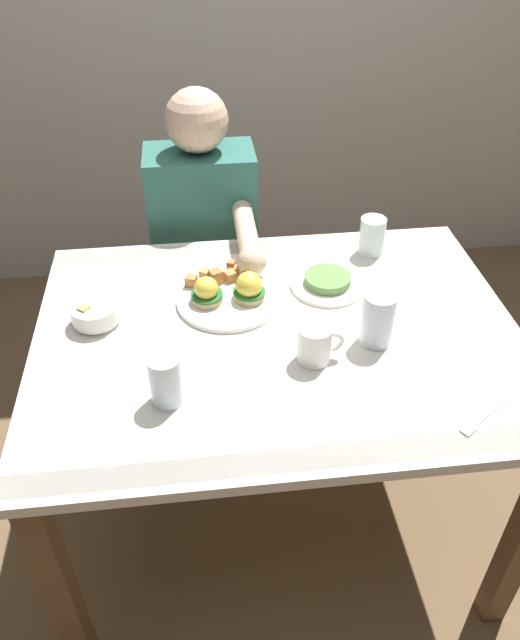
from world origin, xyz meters
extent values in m
plane|color=brown|center=(0.00, 0.00, 0.00)|extent=(6.00, 6.00, 0.00)
cube|color=white|center=(0.00, 0.00, 0.73)|extent=(1.20, 0.90, 0.03)
cube|color=#B23838|center=(0.00, -0.40, 0.74)|extent=(1.20, 0.06, 0.00)
cube|color=#B23838|center=(0.00, 0.40, 0.74)|extent=(1.20, 0.06, 0.00)
cube|color=brown|center=(-0.55, -0.40, 0.36)|extent=(0.06, 0.06, 0.71)
cube|color=brown|center=(-0.55, 0.40, 0.36)|extent=(0.06, 0.06, 0.71)
cube|color=brown|center=(0.55, 0.40, 0.36)|extent=(0.06, 0.06, 0.71)
cylinder|color=white|center=(-0.11, 0.14, 0.75)|extent=(0.27, 0.27, 0.01)
cylinder|color=tan|center=(-0.17, 0.13, 0.76)|extent=(0.08, 0.08, 0.02)
cylinder|color=#236028|center=(-0.17, 0.13, 0.78)|extent=(0.08, 0.08, 0.01)
sphere|color=yellow|center=(-0.17, 0.13, 0.79)|extent=(0.06, 0.06, 0.06)
cylinder|color=tan|center=(-0.06, 0.13, 0.76)|extent=(0.08, 0.08, 0.02)
cylinder|color=#286B2D|center=(-0.06, 0.13, 0.78)|extent=(0.08, 0.08, 0.01)
sphere|color=yellow|center=(-0.06, 0.13, 0.80)|extent=(0.07, 0.07, 0.07)
cube|color=tan|center=(-0.09, 0.24, 0.77)|extent=(0.03, 0.03, 0.03)
cube|color=#AD7038|center=(-0.14, 0.21, 0.77)|extent=(0.04, 0.04, 0.04)
cube|color=#AD7038|center=(-0.05, 0.20, 0.77)|extent=(0.03, 0.03, 0.04)
cube|color=tan|center=(-0.17, 0.23, 0.77)|extent=(0.04, 0.04, 0.03)
cube|color=#AD7038|center=(-0.10, 0.25, 0.77)|extent=(0.03, 0.03, 0.04)
cube|color=#B77A42|center=(-0.21, 0.20, 0.77)|extent=(0.04, 0.04, 0.03)
cube|color=#B77A42|center=(-0.10, 0.21, 0.77)|extent=(0.04, 0.04, 0.03)
cylinder|color=white|center=(-0.45, 0.09, 0.74)|extent=(0.10, 0.10, 0.01)
cylinder|color=white|center=(-0.45, 0.09, 0.77)|extent=(0.12, 0.12, 0.04)
cube|color=#B7E093|center=(-0.47, 0.07, 0.77)|extent=(0.03, 0.03, 0.02)
cube|color=#F4A85B|center=(-0.45, 0.09, 0.78)|extent=(0.03, 0.03, 0.02)
cube|color=#B7E093|center=(-0.44, 0.07, 0.77)|extent=(0.03, 0.03, 0.03)
cube|color=#F4A85B|center=(-0.47, 0.08, 0.79)|extent=(0.04, 0.04, 0.03)
cube|color=#B7E093|center=(-0.46, 0.08, 0.78)|extent=(0.03, 0.03, 0.03)
cube|color=#F4DB66|center=(-0.46, 0.06, 0.77)|extent=(0.03, 0.03, 0.03)
cube|color=#F4DB66|center=(-0.46, 0.07, 0.77)|extent=(0.03, 0.03, 0.02)
cylinder|color=white|center=(0.07, -0.11, 0.79)|extent=(0.08, 0.08, 0.09)
cylinder|color=black|center=(0.07, -0.11, 0.83)|extent=(0.07, 0.07, 0.01)
torus|color=white|center=(0.11, -0.11, 0.79)|extent=(0.06, 0.01, 0.06)
cube|color=silver|center=(0.41, -0.32, 0.74)|extent=(0.11, 0.08, 0.00)
cube|color=silver|center=(0.34, -0.37, 0.74)|extent=(0.04, 0.04, 0.00)
cylinder|color=silver|center=(-0.27, -0.20, 0.80)|extent=(0.07, 0.07, 0.12)
cylinder|color=silver|center=(-0.27, -0.20, 0.79)|extent=(0.06, 0.06, 0.09)
cylinder|color=silver|center=(0.23, -0.06, 0.81)|extent=(0.08, 0.08, 0.14)
cylinder|color=silver|center=(0.23, -0.06, 0.79)|extent=(0.07, 0.07, 0.10)
cylinder|color=silver|center=(0.32, 0.33, 0.80)|extent=(0.07, 0.07, 0.11)
cylinder|color=silver|center=(0.32, 0.33, 0.77)|extent=(0.07, 0.07, 0.05)
cylinder|color=white|center=(0.16, 0.17, 0.75)|extent=(0.20, 0.20, 0.01)
cylinder|color=#66934C|center=(0.16, 0.17, 0.76)|extent=(0.12, 0.12, 0.02)
cylinder|color=#33333D|center=(-0.25, 0.53, 0.23)|extent=(0.11, 0.11, 0.45)
cylinder|color=#33333D|center=(-0.07, 0.53, 0.23)|extent=(0.11, 0.11, 0.45)
cube|color=#2D665B|center=(-0.16, 0.63, 0.70)|extent=(0.34, 0.20, 0.50)
sphere|color=beige|center=(-0.16, 0.63, 1.04)|extent=(0.19, 0.19, 0.19)
cylinder|color=beige|center=(-0.04, 0.38, 0.80)|extent=(0.06, 0.30, 0.06)
sphere|color=beige|center=(-0.04, 0.23, 0.80)|extent=(0.08, 0.08, 0.08)
camera|label=1|loc=(-0.18, -1.17, 1.71)|focal=34.64mm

